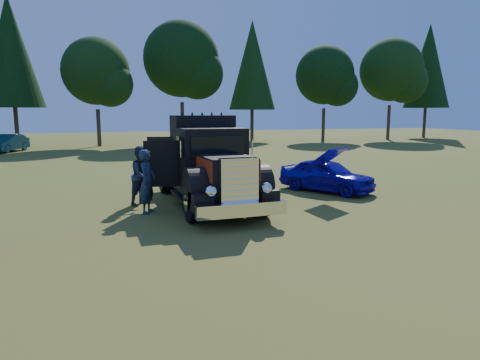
% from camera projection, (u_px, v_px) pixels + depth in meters
% --- Properties ---
extents(ground, '(120.00, 120.00, 0.00)m').
position_uv_depth(ground, '(248.00, 210.00, 13.77)').
color(ground, '#3F5E1B').
rests_on(ground, ground).
extents(treeline, '(72.10, 24.04, 13.84)m').
position_uv_depth(treeline, '(108.00, 60.00, 37.24)').
color(treeline, '#2D2116').
rests_on(treeline, ground).
extents(diamond_t_truck, '(3.37, 7.16, 3.00)m').
position_uv_depth(diamond_t_truck, '(209.00, 167.00, 14.26)').
color(diamond_t_truck, black).
rests_on(diamond_t_truck, ground).
extents(hotrod_coupe, '(3.24, 4.22, 1.89)m').
position_uv_depth(hotrod_coupe, '(326.00, 175.00, 16.84)').
color(hotrod_coupe, '#0B0696').
rests_on(hotrod_coupe, ground).
extents(spectator_near, '(0.75, 0.86, 1.98)m').
position_uv_depth(spectator_near, '(147.00, 182.00, 13.16)').
color(spectator_near, '#223350').
rests_on(spectator_near, ground).
extents(spectator_far, '(1.22, 1.20, 1.98)m').
position_uv_depth(spectator_far, '(143.00, 175.00, 14.44)').
color(spectator_far, '#1A203D').
rests_on(spectator_far, ground).
extents(distant_teal_car, '(2.92, 4.53, 1.41)m').
position_uv_depth(distant_teal_car, '(7.00, 143.00, 33.95)').
color(distant_teal_car, '#0B4145').
rests_on(distant_teal_car, ground).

